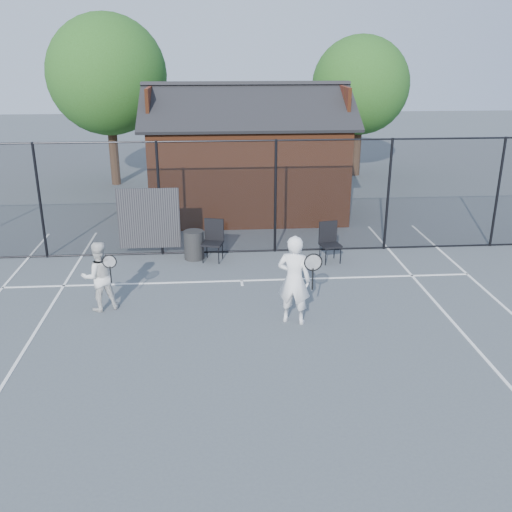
{
  "coord_description": "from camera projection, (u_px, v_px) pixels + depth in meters",
  "views": [
    {
      "loc": [
        -0.6,
        -9.39,
        5.17
      ],
      "look_at": [
        0.24,
        1.68,
        1.1
      ],
      "focal_mm": 40.0,
      "sensor_mm": 36.0,
      "label": 1
    }
  ],
  "objects": [
    {
      "name": "player_front",
      "position": [
        294.0,
        280.0,
        11.12
      ],
      "size": [
        0.86,
        0.7,
        1.81
      ],
      "color": "white",
      "rests_on": "ground"
    },
    {
      "name": "chair_left",
      "position": [
        212.0,
        242.0,
        14.51
      ],
      "size": [
        0.61,
        0.63,
        1.04
      ],
      "primitive_type": "cube",
      "rotation": [
        0.0,
        0.0,
        -0.25
      ],
      "color": "black",
      "rests_on": "ground"
    },
    {
      "name": "waste_bin",
      "position": [
        194.0,
        245.0,
        14.71
      ],
      "size": [
        0.61,
        0.61,
        0.75
      ],
      "primitive_type": "cylinder",
      "rotation": [
        0.0,
        0.0,
        0.2
      ],
      "color": "black",
      "rests_on": "ground"
    },
    {
      "name": "tree_right",
      "position": [
        360.0,
        86.0,
        23.31
      ],
      "size": [
        3.97,
        3.97,
        5.7
      ],
      "color": "#302013",
      "rests_on": "ground"
    },
    {
      "name": "clubhouse",
      "position": [
        247.0,
        164.0,
        18.53
      ],
      "size": [
        6.5,
        4.36,
        4.19
      ],
      "color": "brown",
      "rests_on": "ground"
    },
    {
      "name": "ground",
      "position": [
        250.0,
        343.0,
        10.62
      ],
      "size": [
        80.0,
        80.0,
        0.0
      ],
      "primitive_type": "plane",
      "color": "#4B5256",
      "rests_on": "ground"
    },
    {
      "name": "court_lines",
      "position": [
        255.0,
        381.0,
        9.38
      ],
      "size": [
        11.02,
        18.0,
        0.01
      ],
      "color": "white",
      "rests_on": "ground"
    },
    {
      "name": "player_back",
      "position": [
        99.0,
        276.0,
        11.74
      ],
      "size": [
        0.88,
        0.78,
        1.48
      ],
      "color": "white",
      "rests_on": "ground"
    },
    {
      "name": "fence",
      "position": [
        225.0,
        200.0,
        14.78
      ],
      "size": [
        22.04,
        3.0,
        3.0
      ],
      "color": "black",
      "rests_on": "ground"
    },
    {
      "name": "chair_right",
      "position": [
        331.0,
        243.0,
        14.45
      ],
      "size": [
        0.57,
        0.59,
        1.0
      ],
      "primitive_type": "cube",
      "rotation": [
        0.0,
        0.0,
        0.2
      ],
      "color": "black",
      "rests_on": "ground"
    },
    {
      "name": "tree_left",
      "position": [
        107.0,
        75.0,
        21.5
      ],
      "size": [
        4.48,
        4.48,
        6.44
      ],
      "color": "#302013",
      "rests_on": "ground"
    }
  ]
}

